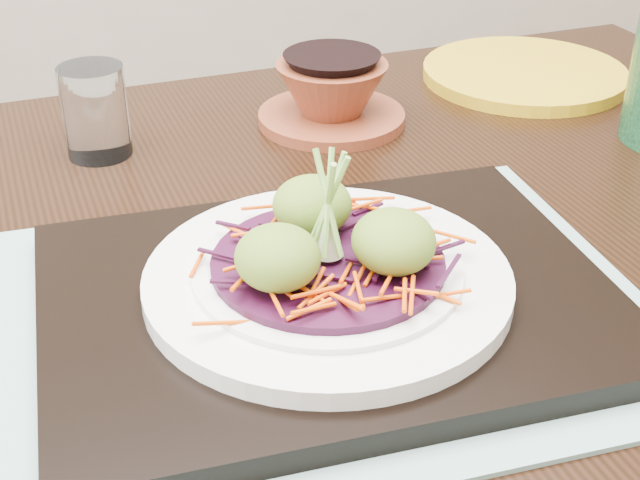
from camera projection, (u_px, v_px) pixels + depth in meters
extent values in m
cube|color=black|center=(288.00, 275.00, 0.69)|extent=(1.28, 0.92, 0.04)
cube|color=black|center=(562.00, 295.00, 1.34)|extent=(0.07, 0.07, 0.71)
cube|color=#7DA294|center=(328.00, 311.00, 0.62)|extent=(0.45, 0.35, 0.00)
cube|color=black|center=(328.00, 299.00, 0.61)|extent=(0.39, 0.29, 0.02)
cylinder|color=white|center=(328.00, 280.00, 0.60)|extent=(0.25, 0.25, 0.01)
cylinder|color=white|center=(328.00, 270.00, 0.60)|extent=(0.18, 0.18, 0.01)
cylinder|color=#350A25|center=(328.00, 262.00, 0.59)|extent=(0.16, 0.16, 0.01)
ellipsoid|color=olive|center=(278.00, 258.00, 0.56)|extent=(0.06, 0.06, 0.04)
ellipsoid|color=olive|center=(394.00, 242.00, 0.57)|extent=(0.06, 0.06, 0.04)
ellipsoid|color=olive|center=(312.00, 206.00, 0.62)|extent=(0.06, 0.06, 0.04)
cylinder|color=white|center=(95.00, 112.00, 0.82)|extent=(0.07, 0.07, 0.09)
cylinder|color=maroon|center=(331.00, 117.00, 0.90)|extent=(0.17, 0.17, 0.01)
cylinder|color=#BF9415|center=(524.00, 74.00, 1.01)|extent=(0.24, 0.24, 0.01)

